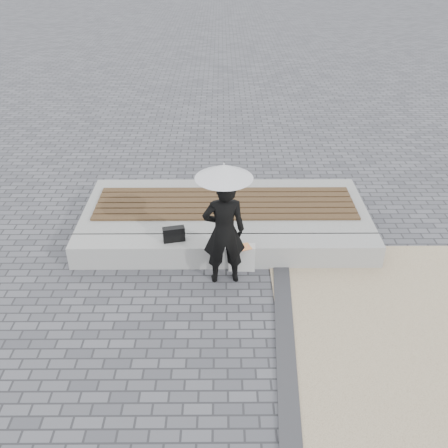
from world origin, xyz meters
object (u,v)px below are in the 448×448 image
(handbag, at_px, (174,234))
(canvas_tote, at_px, (242,257))
(seating_ledge, at_px, (226,251))
(woman, at_px, (224,232))
(parasol, at_px, (224,171))

(handbag, height_order, canvas_tote, handbag)
(seating_ledge, bearing_deg, canvas_tote, -38.87)
(seating_ledge, height_order, woman, woman)
(canvas_tote, bearing_deg, woman, -133.99)
(seating_ledge, xyz_separation_m, woman, (-0.03, -0.47, 0.67))
(woman, height_order, canvas_tote, woman)
(parasol, relative_size, handbag, 3.01)
(seating_ledge, height_order, parasol, parasol)
(canvas_tote, bearing_deg, parasol, -133.99)
(parasol, bearing_deg, canvas_tote, 43.84)
(seating_ledge, bearing_deg, parasol, -94.08)
(woman, xyz_separation_m, canvas_tote, (0.28, 0.27, -0.65))
(seating_ledge, relative_size, parasol, 4.81)
(parasol, bearing_deg, seating_ledge, 85.92)
(canvas_tote, bearing_deg, seating_ledge, 143.30)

